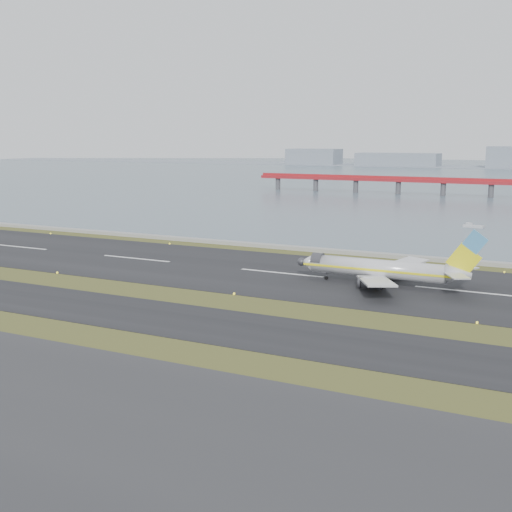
% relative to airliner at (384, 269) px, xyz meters
% --- Properties ---
extents(ground, '(1000.00, 1000.00, 0.00)m').
position_rel_airliner_xyz_m(ground, '(-23.96, -27.99, -3.46)').
color(ground, '#374418').
rests_on(ground, ground).
extents(taxiway_strip, '(1000.00, 18.00, 0.10)m').
position_rel_airliner_xyz_m(taxiway_strip, '(-23.96, -39.99, -3.41)').
color(taxiway_strip, black).
rests_on(taxiway_strip, ground).
extents(runway_strip, '(1000.00, 45.00, 0.10)m').
position_rel_airliner_xyz_m(runway_strip, '(-23.96, 2.01, -3.41)').
color(runway_strip, black).
rests_on(runway_strip, ground).
extents(seawall, '(1000.00, 2.50, 1.00)m').
position_rel_airliner_xyz_m(seawall, '(-23.96, 32.01, -2.96)').
color(seawall, gray).
rests_on(seawall, ground).
extents(bay_water, '(1400.00, 800.00, 1.30)m').
position_rel_airliner_xyz_m(bay_water, '(-23.96, 432.01, -3.46)').
color(bay_water, '#485A67').
rests_on(bay_water, ground).
extents(red_pier, '(260.00, 5.00, 10.20)m').
position_rel_airliner_xyz_m(red_pier, '(-3.96, 222.01, 3.82)').
color(red_pier, '#A61C23').
rests_on(red_pier, ground).
extents(airliner, '(38.52, 32.89, 12.80)m').
position_rel_airliner_xyz_m(airliner, '(0.00, 0.00, 0.00)').
color(airliner, silver).
rests_on(airliner, ground).
extents(workboat_near, '(6.94, 2.84, 1.64)m').
position_rel_airliner_xyz_m(workboat_near, '(3.90, 99.75, -2.94)').
color(workboat_near, '#B8B8BC').
rests_on(workboat_near, ground).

